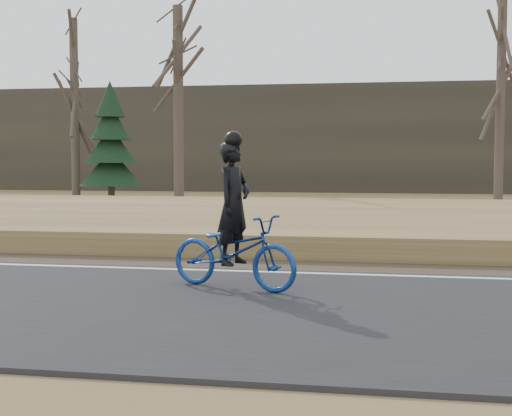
# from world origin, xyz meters

# --- Properties ---
(ground) EXTENTS (120.00, 120.00, 0.00)m
(ground) POSITION_xyz_m (0.00, 0.00, 0.00)
(ground) COLOR #9B844F
(ground) RESTS_ON ground
(road) EXTENTS (120.00, 6.00, 0.06)m
(road) POSITION_xyz_m (0.00, -2.50, 0.03)
(road) COLOR black
(road) RESTS_ON ground
(edge_line) EXTENTS (120.00, 0.12, 0.01)m
(edge_line) POSITION_xyz_m (0.00, 0.20, 0.07)
(edge_line) COLOR silver
(edge_line) RESTS_ON road
(shoulder) EXTENTS (120.00, 1.60, 0.04)m
(shoulder) POSITION_xyz_m (0.00, 1.20, 0.02)
(shoulder) COLOR #473A2B
(shoulder) RESTS_ON ground
(embankment) EXTENTS (120.00, 5.00, 0.44)m
(embankment) POSITION_xyz_m (0.00, 4.20, 0.22)
(embankment) COLOR #9B844F
(embankment) RESTS_ON ground
(ballast) EXTENTS (120.00, 3.00, 0.45)m
(ballast) POSITION_xyz_m (0.00, 8.00, 0.23)
(ballast) COLOR slate
(ballast) RESTS_ON ground
(railroad) EXTENTS (120.00, 2.40, 0.29)m
(railroad) POSITION_xyz_m (0.00, 8.00, 0.53)
(railroad) COLOR black
(railroad) RESTS_ON ballast
(treeline_backdrop) EXTENTS (120.00, 4.00, 6.00)m
(treeline_backdrop) POSITION_xyz_m (0.00, 30.00, 3.00)
(treeline_backdrop) COLOR #383328
(treeline_backdrop) RESTS_ON ground
(cyclist) EXTENTS (2.17, 1.37, 2.27)m
(cyclist) POSITION_xyz_m (1.27, -1.31, 0.78)
(cyclist) COLOR navy
(cyclist) RESTS_ON road
(bare_tree_left) EXTENTS (0.36, 0.36, 7.83)m
(bare_tree_left) POSITION_xyz_m (-9.65, 17.44, 3.92)
(bare_tree_left) COLOR brown
(bare_tree_left) RESTS_ON ground
(bare_tree_near_left) EXTENTS (0.36, 0.36, 7.33)m
(bare_tree_near_left) POSITION_xyz_m (-3.89, 13.45, 3.66)
(bare_tree_near_left) COLOR brown
(bare_tree_near_left) RESTS_ON ground
(bare_tree_center) EXTENTS (0.36, 0.36, 8.62)m
(bare_tree_center) POSITION_xyz_m (7.84, 18.07, 4.31)
(bare_tree_center) COLOR brown
(bare_tree_center) RESTS_ON ground
(conifer) EXTENTS (2.60, 2.60, 5.13)m
(conifer) POSITION_xyz_m (-7.87, 16.97, 2.43)
(conifer) COLOR brown
(conifer) RESTS_ON ground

